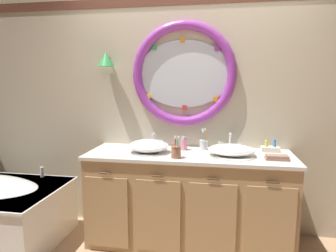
{
  "coord_description": "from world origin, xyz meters",
  "views": [
    {
      "loc": [
        0.29,
        -2.44,
        1.54
      ],
      "look_at": [
        -0.17,
        0.25,
        1.13
      ],
      "focal_mm": 31.72,
      "sensor_mm": 36.0,
      "label": 1
    }
  ],
  "objects_px": {
    "sink_basin_right": "(231,150)",
    "folded_hand_towel": "(277,158)",
    "soap_dispenser": "(184,144)",
    "toiletry_basket": "(270,149)",
    "toothbrush_holder_left": "(176,151)",
    "toothbrush_holder_right": "(204,144)",
    "sink_basin_left": "(148,146)"
  },
  "relations": [
    {
      "from": "toothbrush_holder_right",
      "to": "folded_hand_towel",
      "type": "height_order",
      "value": "toothbrush_holder_right"
    },
    {
      "from": "soap_dispenser",
      "to": "toiletry_basket",
      "type": "relative_size",
      "value": 0.85
    },
    {
      "from": "sink_basin_left",
      "to": "toothbrush_holder_right",
      "type": "xyz_separation_m",
      "value": [
        0.51,
        0.2,
        -0.01
      ]
    },
    {
      "from": "soap_dispenser",
      "to": "toiletry_basket",
      "type": "distance_m",
      "value": 0.82
    },
    {
      "from": "sink_basin_left",
      "to": "toothbrush_holder_left",
      "type": "relative_size",
      "value": 1.98
    },
    {
      "from": "sink_basin_left",
      "to": "sink_basin_right",
      "type": "bearing_deg",
      "value": 0.0
    },
    {
      "from": "toothbrush_holder_right",
      "to": "toiletry_basket",
      "type": "xyz_separation_m",
      "value": [
        0.63,
        0.01,
        -0.03
      ]
    },
    {
      "from": "sink_basin_left",
      "to": "folded_hand_towel",
      "type": "height_order",
      "value": "sink_basin_left"
    },
    {
      "from": "toiletry_basket",
      "to": "sink_basin_right",
      "type": "bearing_deg",
      "value": -149.91
    },
    {
      "from": "toothbrush_holder_left",
      "to": "toiletry_basket",
      "type": "xyz_separation_m",
      "value": [
        0.85,
        0.38,
        -0.03
      ]
    },
    {
      "from": "sink_basin_left",
      "to": "sink_basin_right",
      "type": "height_order",
      "value": "sink_basin_left"
    },
    {
      "from": "sink_basin_left",
      "to": "toiletry_basket",
      "type": "relative_size",
      "value": 2.3
    },
    {
      "from": "folded_hand_towel",
      "to": "toiletry_basket",
      "type": "height_order",
      "value": "toiletry_basket"
    },
    {
      "from": "sink_basin_left",
      "to": "toothbrush_holder_left",
      "type": "height_order",
      "value": "toothbrush_holder_left"
    },
    {
      "from": "toothbrush_holder_left",
      "to": "folded_hand_towel",
      "type": "distance_m",
      "value": 0.86
    },
    {
      "from": "toothbrush_holder_left",
      "to": "sink_basin_right",
      "type": "bearing_deg",
      "value": 19.07
    },
    {
      "from": "sink_basin_left",
      "to": "sink_basin_right",
      "type": "xyz_separation_m",
      "value": [
        0.76,
        0.0,
        -0.01
      ]
    },
    {
      "from": "sink_basin_left",
      "to": "soap_dispenser",
      "type": "distance_m",
      "value": 0.35
    },
    {
      "from": "sink_basin_right",
      "to": "folded_hand_towel",
      "type": "xyz_separation_m",
      "value": [
        0.38,
        -0.08,
        -0.03
      ]
    },
    {
      "from": "sink_basin_left",
      "to": "folded_hand_towel",
      "type": "relative_size",
      "value": 1.96
    },
    {
      "from": "sink_basin_left",
      "to": "soap_dispenser",
      "type": "height_order",
      "value": "soap_dispenser"
    },
    {
      "from": "soap_dispenser",
      "to": "toiletry_basket",
      "type": "height_order",
      "value": "soap_dispenser"
    },
    {
      "from": "sink_basin_right",
      "to": "soap_dispenser",
      "type": "xyz_separation_m",
      "value": [
        -0.44,
        0.15,
        0.01
      ]
    },
    {
      "from": "toothbrush_holder_right",
      "to": "sink_basin_right",
      "type": "bearing_deg",
      "value": -38.15
    },
    {
      "from": "folded_hand_towel",
      "to": "toiletry_basket",
      "type": "relative_size",
      "value": 1.17
    },
    {
      "from": "sink_basin_left",
      "to": "toiletry_basket",
      "type": "distance_m",
      "value": 1.16
    },
    {
      "from": "folded_hand_towel",
      "to": "toiletry_basket",
      "type": "distance_m",
      "value": 0.3
    },
    {
      "from": "sink_basin_left",
      "to": "soap_dispenser",
      "type": "relative_size",
      "value": 2.69
    },
    {
      "from": "sink_basin_right",
      "to": "soap_dispenser",
      "type": "bearing_deg",
      "value": 161.16
    },
    {
      "from": "sink_basin_right",
      "to": "folded_hand_towel",
      "type": "bearing_deg",
      "value": -11.95
    },
    {
      "from": "sink_basin_right",
      "to": "toothbrush_holder_right",
      "type": "distance_m",
      "value": 0.33
    },
    {
      "from": "folded_hand_towel",
      "to": "toiletry_basket",
      "type": "bearing_deg",
      "value": 91.63
    }
  ]
}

